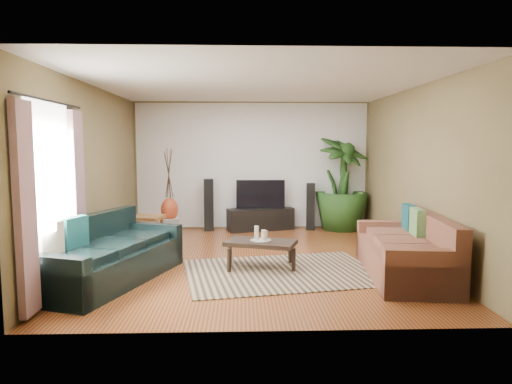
{
  "coord_description": "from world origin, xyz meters",
  "views": [
    {
      "loc": [
        -0.24,
        -7.0,
        1.81
      ],
      "look_at": [
        0.0,
        0.2,
        1.05
      ],
      "focal_mm": 32.0,
      "sensor_mm": 36.0,
      "label": 1
    }
  ],
  "objects_px": {
    "sofa_right": "(404,246)",
    "side_table": "(147,231)",
    "television": "(261,194)",
    "sofa_left": "(109,250)",
    "speaker_left": "(209,205)",
    "speaker_right": "(310,207)",
    "coffee_table": "(261,254)",
    "potted_plant": "(342,183)",
    "pedestal": "(170,227)",
    "tv_stand": "(261,219)",
    "vase": "(169,210)"
  },
  "relations": [
    {
      "from": "coffee_table",
      "to": "tv_stand",
      "type": "bearing_deg",
      "value": 106.54
    },
    {
      "from": "vase",
      "to": "sofa_right",
      "type": "bearing_deg",
      "value": -37.88
    },
    {
      "from": "speaker_right",
      "to": "side_table",
      "type": "distance_m",
      "value": 3.47
    },
    {
      "from": "television",
      "to": "speaker_right",
      "type": "bearing_deg",
      "value": 0.0
    },
    {
      "from": "television",
      "to": "pedestal",
      "type": "distance_m",
      "value": 2.0
    },
    {
      "from": "television",
      "to": "tv_stand",
      "type": "bearing_deg",
      "value": 0.0
    },
    {
      "from": "speaker_right",
      "to": "potted_plant",
      "type": "height_order",
      "value": "potted_plant"
    },
    {
      "from": "television",
      "to": "pedestal",
      "type": "height_order",
      "value": "television"
    },
    {
      "from": "speaker_left",
      "to": "potted_plant",
      "type": "xyz_separation_m",
      "value": [
        2.8,
        0.02,
        0.45
      ]
    },
    {
      "from": "speaker_right",
      "to": "coffee_table",
      "type": "bearing_deg",
      "value": -104.07
    },
    {
      "from": "sofa_right",
      "to": "vase",
      "type": "relative_size",
      "value": 4.56
    },
    {
      "from": "speaker_left",
      "to": "speaker_right",
      "type": "distance_m",
      "value": 2.15
    },
    {
      "from": "television",
      "to": "side_table",
      "type": "bearing_deg",
      "value": -144.65
    },
    {
      "from": "speaker_right",
      "to": "pedestal",
      "type": "distance_m",
      "value": 2.95
    },
    {
      "from": "side_table",
      "to": "television",
      "type": "bearing_deg",
      "value": 35.35
    },
    {
      "from": "coffee_table",
      "to": "potted_plant",
      "type": "bearing_deg",
      "value": 77.29
    },
    {
      "from": "pedestal",
      "to": "vase",
      "type": "relative_size",
      "value": 0.78
    },
    {
      "from": "tv_stand",
      "to": "television",
      "type": "height_order",
      "value": "television"
    },
    {
      "from": "sofa_left",
      "to": "coffee_table",
      "type": "height_order",
      "value": "sofa_left"
    },
    {
      "from": "speaker_left",
      "to": "vase",
      "type": "relative_size",
      "value": 2.32
    },
    {
      "from": "television",
      "to": "speaker_left",
      "type": "xyz_separation_m",
      "value": [
        -1.09,
        -0.02,
        -0.22
      ]
    },
    {
      "from": "coffee_table",
      "to": "speaker_left",
      "type": "bearing_deg",
      "value": 126.97
    },
    {
      "from": "tv_stand",
      "to": "vase",
      "type": "distance_m",
      "value": 1.94
    },
    {
      "from": "vase",
      "to": "coffee_table",
      "type": "bearing_deg",
      "value": -54.39
    },
    {
      "from": "speaker_right",
      "to": "speaker_left",
      "type": "bearing_deg",
      "value": -171.85
    },
    {
      "from": "speaker_left",
      "to": "side_table",
      "type": "xyz_separation_m",
      "value": [
        -0.99,
        -1.45,
        -0.27
      ]
    },
    {
      "from": "speaker_left",
      "to": "coffee_table",
      "type": "bearing_deg",
      "value": -78.2
    },
    {
      "from": "sofa_left",
      "to": "speaker_left",
      "type": "xyz_separation_m",
      "value": [
        1.06,
        3.54,
        0.12
      ]
    },
    {
      "from": "vase",
      "to": "side_table",
      "type": "bearing_deg",
      "value": -107.3
    },
    {
      "from": "sofa_right",
      "to": "pedestal",
      "type": "distance_m",
      "value": 4.61
    },
    {
      "from": "vase",
      "to": "tv_stand",
      "type": "bearing_deg",
      "value": 19.03
    },
    {
      "from": "pedestal",
      "to": "tv_stand",
      "type": "bearing_deg",
      "value": 19.03
    },
    {
      "from": "sofa_right",
      "to": "side_table",
      "type": "distance_m",
      "value": 4.37
    },
    {
      "from": "sofa_left",
      "to": "side_table",
      "type": "xyz_separation_m",
      "value": [
        0.08,
        2.09,
        -0.15
      ]
    },
    {
      "from": "potted_plant",
      "to": "pedestal",
      "type": "distance_m",
      "value": 3.67
    },
    {
      "from": "sofa_right",
      "to": "side_table",
      "type": "height_order",
      "value": "sofa_right"
    },
    {
      "from": "sofa_left",
      "to": "sofa_right",
      "type": "bearing_deg",
      "value": -68.65
    },
    {
      "from": "tv_stand",
      "to": "side_table",
      "type": "bearing_deg",
      "value": -161.07
    },
    {
      "from": "coffee_table",
      "to": "pedestal",
      "type": "height_order",
      "value": "coffee_table"
    },
    {
      "from": "sofa_right",
      "to": "tv_stand",
      "type": "bearing_deg",
      "value": -146.35
    },
    {
      "from": "sofa_right",
      "to": "television",
      "type": "relative_size",
      "value": 2.09
    },
    {
      "from": "coffee_table",
      "to": "speaker_right",
      "type": "relative_size",
      "value": 1.01
    },
    {
      "from": "tv_stand",
      "to": "speaker_right",
      "type": "distance_m",
      "value": 1.09
    },
    {
      "from": "potted_plant",
      "to": "coffee_table",
      "type": "bearing_deg",
      "value": -121.67
    },
    {
      "from": "tv_stand",
      "to": "television",
      "type": "bearing_deg",
      "value": 163.59
    },
    {
      "from": "sofa_left",
      "to": "television",
      "type": "bearing_deg",
      "value": -11.41
    },
    {
      "from": "potted_plant",
      "to": "pedestal",
      "type": "relative_size",
      "value": 5.44
    },
    {
      "from": "speaker_left",
      "to": "speaker_right",
      "type": "height_order",
      "value": "speaker_left"
    },
    {
      "from": "potted_plant",
      "to": "tv_stand",
      "type": "bearing_deg",
      "value": 180.0
    },
    {
      "from": "television",
      "to": "vase",
      "type": "distance_m",
      "value": 1.93
    }
  ]
}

